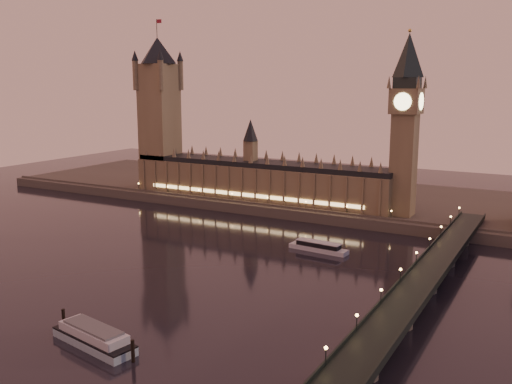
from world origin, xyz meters
The scene contains 8 objects.
ground centered at (0.00, 0.00, 0.00)m, with size 700.00×700.00×0.00m, color black.
far_embankment centered at (30.00, 165.00, 3.00)m, with size 560.00×130.00×6.00m, color #423D35.
palace_of_westminster centered at (-40.12, 120.99, 21.71)m, with size 180.00×26.62×52.00m.
victoria_tower centered at (-120.00, 121.00, 65.79)m, with size 31.68×31.68×118.00m.
big_ben centered at (53.99, 120.99, 63.95)m, with size 17.68×17.68×104.00m.
westminster_bridge centered at (91.61, 0.00, 5.52)m, with size 13.20×260.00×15.30m.
cruise_boat_a centered at (32.79, 49.55, 2.11)m, with size 30.40×9.00×4.79m.
moored_barge centered at (11.40, -79.40, 2.90)m, with size 36.89×14.83×6.87m.
Camera 1 is at (136.59, -200.15, 80.83)m, focal length 40.00 mm.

